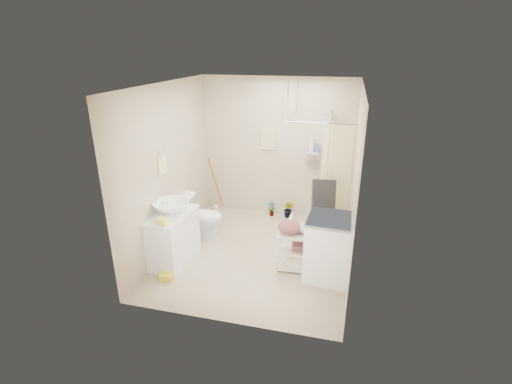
% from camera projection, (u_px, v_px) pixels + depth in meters
% --- Properties ---
extents(floor, '(3.20, 3.20, 0.00)m').
position_uv_depth(floor, '(256.00, 254.00, 5.89)').
color(floor, tan).
rests_on(floor, ground).
extents(ceiling, '(2.80, 3.20, 0.04)m').
position_uv_depth(ceiling, '(256.00, 85.00, 4.94)').
color(ceiling, silver).
rests_on(ceiling, ground).
extents(wall_back, '(2.80, 0.04, 2.60)m').
position_uv_depth(wall_back, '(277.00, 149.00, 6.86)').
color(wall_back, '#BCAE92').
rests_on(wall_back, ground).
extents(wall_front, '(2.80, 0.04, 2.60)m').
position_uv_depth(wall_front, '(220.00, 224.00, 3.97)').
color(wall_front, '#BCAE92').
rests_on(wall_front, ground).
extents(wall_left, '(0.04, 3.20, 2.60)m').
position_uv_depth(wall_left, '(168.00, 169.00, 5.73)').
color(wall_left, '#BCAE92').
rests_on(wall_left, ground).
extents(wall_right, '(0.04, 3.20, 2.60)m').
position_uv_depth(wall_right, '(354.00, 185.00, 5.10)').
color(wall_right, '#BCAE92').
rests_on(wall_right, ground).
extents(vanity, '(0.56, 0.93, 0.79)m').
position_uv_depth(vanity, '(173.00, 238.00, 5.57)').
color(vanity, silver).
rests_on(vanity, ground).
extents(sink, '(0.61, 0.61, 0.18)m').
position_uv_depth(sink, '(171.00, 208.00, 5.42)').
color(sink, white).
rests_on(sink, vanity).
extents(counter_basket, '(0.19, 0.16, 0.09)m').
position_uv_depth(counter_basket, '(163.00, 222.00, 5.09)').
color(counter_basket, '#EAE14E').
rests_on(counter_basket, vanity).
extents(floor_basket, '(0.29, 0.24, 0.14)m').
position_uv_depth(floor_basket, '(167.00, 275.00, 5.21)').
color(floor_basket, yellow).
rests_on(floor_basket, ground).
extents(toilet, '(0.73, 0.43, 0.74)m').
position_uv_depth(toilet, '(202.00, 216.00, 6.34)').
color(toilet, white).
rests_on(toilet, ground).
extents(mop, '(0.13, 0.13, 1.10)m').
position_uv_depth(mop, '(215.00, 185.00, 7.26)').
color(mop, '#AF2413').
rests_on(mop, ground).
extents(potted_plant_a, '(0.18, 0.15, 0.30)m').
position_uv_depth(potted_plant_a, '(271.00, 209.00, 7.15)').
color(potted_plant_a, brown).
rests_on(potted_plant_a, ground).
extents(potted_plant_b, '(0.23, 0.21, 0.34)m').
position_uv_depth(potted_plant_b, '(289.00, 209.00, 7.08)').
color(potted_plant_b, brown).
rests_on(potted_plant_b, ground).
extents(hanging_towel, '(0.28, 0.03, 0.42)m').
position_uv_depth(hanging_towel, '(269.00, 138.00, 6.80)').
color(hanging_towel, beige).
rests_on(hanging_towel, wall_back).
extents(towel_ring, '(0.04, 0.22, 0.34)m').
position_uv_depth(towel_ring, '(162.00, 163.00, 5.48)').
color(towel_ring, '#F5E597').
rests_on(towel_ring, wall_left).
extents(tp_holder, '(0.08, 0.12, 0.14)m').
position_uv_depth(tp_holder, '(175.00, 203.00, 5.98)').
color(tp_holder, white).
rests_on(tp_holder, wall_left).
extents(shower, '(1.10, 1.10, 2.10)m').
position_uv_depth(shower, '(320.00, 175.00, 6.26)').
color(shower, silver).
rests_on(shower, ground).
extents(shampoo_bottle_a, '(0.12, 0.12, 0.26)m').
position_uv_depth(shampoo_bottle_a, '(312.00, 145.00, 6.58)').
color(shampoo_bottle_a, silver).
rests_on(shampoo_bottle_a, shower).
extents(shampoo_bottle_b, '(0.09, 0.10, 0.16)m').
position_uv_depth(shampoo_bottle_b, '(317.00, 147.00, 6.59)').
color(shampoo_bottle_b, '#4B60B1').
rests_on(shampoo_bottle_b, shower).
extents(washing_machine, '(0.66, 0.68, 0.92)m').
position_uv_depth(washing_machine, '(329.00, 247.00, 5.17)').
color(washing_machine, white).
rests_on(washing_machine, ground).
extents(laundry_rack, '(0.53, 0.34, 0.71)m').
position_uv_depth(laundry_rack, '(295.00, 248.00, 5.37)').
color(laundry_rack, beige).
rests_on(laundry_rack, ground).
extents(ironing_board, '(0.38, 0.29, 1.32)m').
position_uv_depth(ironing_board, '(323.00, 223.00, 5.44)').
color(ironing_board, black).
rests_on(ironing_board, ground).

